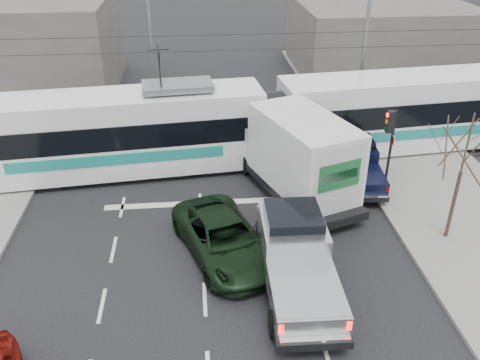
{
  "coord_description": "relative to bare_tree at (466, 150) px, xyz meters",
  "views": [
    {
      "loc": [
        -1.72,
        -12.66,
        11.4
      ],
      "look_at": [
        -0.11,
        4.65,
        1.8
      ],
      "focal_mm": 38.0,
      "sensor_mm": 36.0,
      "label": 1
    }
  ],
  "objects": [
    {
      "name": "ground",
      "position": [
        -7.6,
        -2.5,
        -3.79
      ],
      "size": [
        120.0,
        120.0,
        0.0
      ],
      "primitive_type": "plane",
      "color": "black",
      "rests_on": "ground"
    },
    {
      "name": "rails",
      "position": [
        -7.6,
        7.5,
        -3.78
      ],
      "size": [
        60.0,
        1.6,
        0.03
      ],
      "primitive_type": "cube",
      "color": "#33302D",
      "rests_on": "ground"
    },
    {
      "name": "building_left",
      "position": [
        -21.6,
        19.5,
        -0.79
      ],
      "size": [
        14.0,
        10.0,
        6.0
      ],
      "primitive_type": "cube",
      "color": "#635D59",
      "rests_on": "ground"
    },
    {
      "name": "building_right",
      "position": [
        4.4,
        21.5,
        -1.29
      ],
      "size": [
        12.0,
        10.0,
        5.0
      ],
      "primitive_type": "cube",
      "color": "#635D59",
      "rests_on": "ground"
    },
    {
      "name": "bare_tree",
      "position": [
        0.0,
        0.0,
        0.0
      ],
      "size": [
        2.4,
        2.4,
        5.0
      ],
      "color": "#47382B",
      "rests_on": "ground"
    },
    {
      "name": "traffic_signal",
      "position": [
        -1.13,
        4.0,
        -1.05
      ],
      "size": [
        0.44,
        0.44,
        3.6
      ],
      "color": "black",
      "rests_on": "ground"
    },
    {
      "name": "street_lamp_near",
      "position": [
        -0.29,
        11.5,
        1.32
      ],
      "size": [
        2.38,
        0.25,
        9.0
      ],
      "color": "slate",
      "rests_on": "ground"
    },
    {
      "name": "street_lamp_far",
      "position": [
        -11.79,
        13.5,
        1.32
      ],
      "size": [
        2.38,
        0.25,
        9.0
      ],
      "color": "slate",
      "rests_on": "ground"
    },
    {
      "name": "catenary",
      "position": [
        -7.6,
        7.5,
        0.09
      ],
      "size": [
        60.0,
        0.2,
        7.0
      ],
      "color": "black",
      "rests_on": "ground"
    },
    {
      "name": "tram",
      "position": [
        -5.76,
        7.41,
        -1.75
      ],
      "size": [
        28.37,
        5.7,
        5.76
      ],
      "rotation": [
        0.0,
        0.0,
        0.1
      ],
      "color": "white",
      "rests_on": "ground"
    },
    {
      "name": "silver_pickup",
      "position": [
        -6.23,
        -1.87,
        -2.66
      ],
      "size": [
        2.4,
        6.35,
        2.29
      ],
      "rotation": [
        0.0,
        0.0,
        -0.03
      ],
      "color": "black",
      "rests_on": "ground"
    },
    {
      "name": "box_truck",
      "position": [
        -5.19,
        4.02,
        -1.92
      ],
      "size": [
        4.98,
        8.0,
        3.78
      ],
      "rotation": [
        0.0,
        0.0,
        0.34
      ],
      "color": "black",
      "rests_on": "ground"
    },
    {
      "name": "navy_pickup",
      "position": [
        -2.08,
        4.79,
        -2.86
      ],
      "size": [
        2.06,
        4.62,
        1.89
      ],
      "rotation": [
        0.0,
        0.0,
        -0.09
      ],
      "color": "black",
      "rests_on": "ground"
    },
    {
      "name": "green_car",
      "position": [
        -8.52,
        -0.23,
        -3.04
      ],
      "size": [
        4.09,
        5.93,
        1.5
      ],
      "primitive_type": "imported",
      "rotation": [
        0.0,
        0.0,
        0.32
      ],
      "color": "black",
      "rests_on": "ground"
    }
  ]
}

